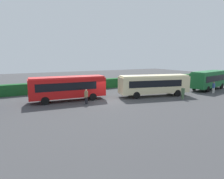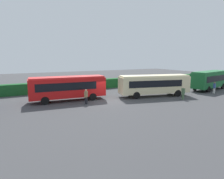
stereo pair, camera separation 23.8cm
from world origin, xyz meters
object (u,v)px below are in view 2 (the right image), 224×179
Objects in this scene: person_left at (86,96)px; person_right at (214,87)px; bus_cream at (154,84)px; bus_red at (68,87)px; person_center at (183,93)px; bus_green at (210,79)px.

person_left is 20.61m from person_right.
person_left is at bearing -166.69° from bus_cream.
person_center is at bearing -20.03° from bus_red.
bus_green reaches higher than person_center.
person_right is (7.88, 0.98, 0.03)m from person_center.
bus_red reaches higher than person_left.
bus_green is at bearing 47.53° from person_left.
bus_red is at bearing 164.04° from person_left.
person_left is at bearing 155.41° from person_center.
person_left reaches higher than person_right.
bus_red is at bearing 146.67° from person_center.
bus_cream is 12.29m from bus_green.
person_center is (-10.27, -3.63, -0.93)m from bus_green.
bus_cream is 4.22m from person_center.
bus_green is 22.85m from person_left.
bus_green is at bearing -50.63° from person_right.
bus_red is 1.09× the size of bus_green.
bus_cream is at bearing 168.48° from bus_green.
bus_red is 0.94× the size of bus_cream.
bus_red is at bearing 161.70° from bus_green.
bus_red is 5.50× the size of person_right.
bus_cream is 5.79× the size of person_left.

